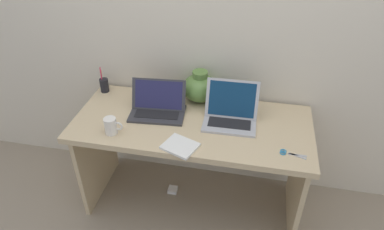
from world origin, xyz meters
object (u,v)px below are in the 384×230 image
Objects in this scene: coffee_mug at (111,126)px; scissors at (288,153)px; laptop_left at (158,105)px; laptop_right at (231,111)px; notebook_stack at (180,146)px; power_brick at (173,190)px; pen_cup at (104,85)px; green_vase at (200,87)px.

scissors is (1.04, 0.02, -0.05)m from coffee_mug.
laptop_right is at bearing 0.61° from laptop_left.
laptop_left reaches higher than notebook_stack.
scissors is at bearing -18.89° from power_brick.
laptop_left is at bearing 124.57° from notebook_stack.
coffee_mug is 1.65× the size of power_brick.
power_brick is (0.28, 0.28, -0.78)m from coffee_mug.
coffee_mug is 0.51m from pen_cup.
power_brick is (-0.15, 0.32, -0.73)m from notebook_stack.
notebook_stack is (0.22, -0.32, -0.05)m from laptop_left.
laptop_left is at bearing 52.09° from coffee_mug.
pen_cup is 0.95m from power_brick.
laptop_right is 0.94m from pen_cup.
coffee_mug is at bearing -62.15° from pen_cup.
laptop_right is at bearing -40.87° from green_vase.
laptop_right is 4.77× the size of power_brick.
green_vase is at bearing 41.15° from laptop_left.
pen_cup is 1.28× the size of scissors.
laptop_left is 0.32m from green_vase.
pen_cup is (-0.93, 0.18, -0.01)m from laptop_right.
laptop_left is at bearing -21.81° from pen_cup.
pen_cup is (-0.24, 0.45, -0.00)m from coffee_mug.
pen_cup reaches higher than notebook_stack.
notebook_stack is at bearing -173.81° from scissors.
notebook_stack is 0.44m from coffee_mug.
green_vase is at bearing 50.99° from power_brick.
green_vase is 1.29× the size of notebook_stack.
laptop_left is 1.99× the size of notebook_stack.
scissors is at bearing 0.97° from coffee_mug.
laptop_right is at bearing 52.31° from notebook_stack.
laptop_right reaches higher than power_brick.
pen_cup reaches higher than power_brick.
coffee_mug reaches higher than notebook_stack.
scissors is at bearing -36.24° from laptop_right.
pen_cup is at bearing 161.19° from scissors.
notebook_stack is 0.98× the size of pen_cup.
green_vase is 0.76m from scissors.
power_brick is (-0.76, 0.26, -0.73)m from scissors.
power_brick is at bearing 161.11° from scissors.
notebook_stack is (-0.02, -0.53, -0.09)m from green_vase.
laptop_left is 1.55× the size of green_vase.
laptop_right reaches higher than notebook_stack.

